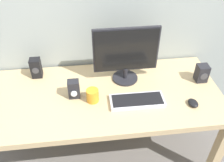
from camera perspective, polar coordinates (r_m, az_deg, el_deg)
ground_plane at (r=2.40m, az=-1.34°, el=-15.47°), size 6.00×6.00×0.00m
desk at (r=1.93m, az=-1.61°, el=-4.69°), size 1.77×0.79×0.70m
monitor at (r=1.88m, az=3.22°, el=6.33°), size 0.50×0.20×0.45m
keyboard_primary at (r=1.80m, az=5.84°, el=-4.56°), size 0.40×0.16×0.03m
mouse at (r=1.87m, az=18.22°, el=-4.84°), size 0.08×0.10×0.03m
speaker_right at (r=2.08m, az=20.03°, el=1.71°), size 0.09×0.09×0.14m
speaker_left at (r=2.08m, az=-17.13°, el=2.90°), size 0.08×0.08×0.17m
audio_controller at (r=1.82m, az=-8.81°, el=-1.96°), size 0.08×0.08×0.14m
coffee_mug at (r=1.79m, az=-4.51°, el=-3.35°), size 0.09×0.09×0.10m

